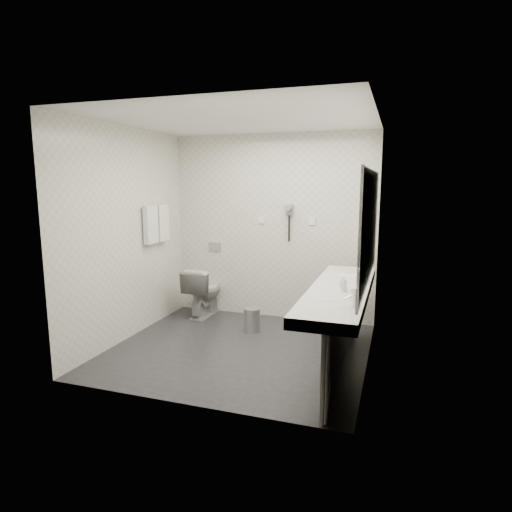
% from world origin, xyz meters
% --- Properties ---
extents(floor, '(2.80, 2.80, 0.00)m').
position_xyz_m(floor, '(0.00, 0.00, 0.00)').
color(floor, '#242428').
rests_on(floor, ground).
extents(ceiling, '(2.80, 2.80, 0.00)m').
position_xyz_m(ceiling, '(0.00, 0.00, 2.50)').
color(ceiling, white).
rests_on(ceiling, wall_back).
extents(wall_back, '(2.80, 0.00, 2.80)m').
position_xyz_m(wall_back, '(0.00, 1.30, 1.25)').
color(wall_back, silver).
rests_on(wall_back, floor).
extents(wall_front, '(2.80, 0.00, 2.80)m').
position_xyz_m(wall_front, '(0.00, -1.30, 1.25)').
color(wall_front, silver).
rests_on(wall_front, floor).
extents(wall_left, '(0.00, 2.60, 2.60)m').
position_xyz_m(wall_left, '(-1.40, 0.00, 1.25)').
color(wall_left, silver).
rests_on(wall_left, floor).
extents(wall_right, '(0.00, 2.60, 2.60)m').
position_xyz_m(wall_right, '(1.40, 0.00, 1.25)').
color(wall_right, silver).
rests_on(wall_right, floor).
extents(vanity_counter, '(0.55, 2.20, 0.10)m').
position_xyz_m(vanity_counter, '(1.12, -0.20, 0.80)').
color(vanity_counter, white).
rests_on(vanity_counter, floor).
extents(vanity_panel, '(0.03, 2.15, 0.75)m').
position_xyz_m(vanity_panel, '(1.15, -0.20, 0.38)').
color(vanity_panel, gray).
rests_on(vanity_panel, floor).
extents(vanity_post_near, '(0.06, 0.06, 0.75)m').
position_xyz_m(vanity_post_near, '(1.18, -1.24, 0.38)').
color(vanity_post_near, silver).
rests_on(vanity_post_near, floor).
extents(vanity_post_far, '(0.06, 0.06, 0.75)m').
position_xyz_m(vanity_post_far, '(1.18, 0.84, 0.38)').
color(vanity_post_far, silver).
rests_on(vanity_post_far, floor).
extents(mirror, '(0.02, 2.20, 1.05)m').
position_xyz_m(mirror, '(1.39, -0.20, 1.45)').
color(mirror, '#B2BCC6').
rests_on(mirror, wall_right).
extents(basin_near, '(0.40, 0.31, 0.05)m').
position_xyz_m(basin_near, '(1.12, -0.85, 0.83)').
color(basin_near, white).
rests_on(basin_near, vanity_counter).
extents(basin_far, '(0.40, 0.31, 0.05)m').
position_xyz_m(basin_far, '(1.12, 0.45, 0.83)').
color(basin_far, white).
rests_on(basin_far, vanity_counter).
extents(faucet_near, '(0.04, 0.04, 0.15)m').
position_xyz_m(faucet_near, '(1.32, -0.85, 0.92)').
color(faucet_near, silver).
rests_on(faucet_near, vanity_counter).
extents(faucet_far, '(0.04, 0.04, 0.15)m').
position_xyz_m(faucet_far, '(1.32, 0.45, 0.92)').
color(faucet_far, silver).
rests_on(faucet_far, vanity_counter).
extents(soap_bottle_a, '(0.07, 0.07, 0.11)m').
position_xyz_m(soap_bottle_a, '(1.16, -0.24, 0.91)').
color(soap_bottle_a, silver).
rests_on(soap_bottle_a, vanity_counter).
extents(soap_bottle_c, '(0.05, 0.05, 0.13)m').
position_xyz_m(soap_bottle_c, '(1.19, -0.35, 0.92)').
color(soap_bottle_c, silver).
rests_on(soap_bottle_c, vanity_counter).
extents(glass_left, '(0.07, 0.07, 0.10)m').
position_xyz_m(glass_left, '(1.30, 0.05, 0.90)').
color(glass_left, silver).
rests_on(glass_left, vanity_counter).
extents(glass_right, '(0.07, 0.07, 0.12)m').
position_xyz_m(glass_right, '(1.35, 0.13, 0.91)').
color(glass_right, silver).
rests_on(glass_right, vanity_counter).
extents(toilet, '(0.40, 0.69, 0.69)m').
position_xyz_m(toilet, '(-0.92, 1.03, 0.35)').
color(toilet, white).
rests_on(toilet, floor).
extents(flush_plate, '(0.18, 0.02, 0.12)m').
position_xyz_m(flush_plate, '(-0.85, 1.29, 0.95)').
color(flush_plate, '#B2B5BA').
rests_on(flush_plate, wall_back).
extents(pedal_bin, '(0.23, 0.23, 0.28)m').
position_xyz_m(pedal_bin, '(-0.05, 0.60, 0.14)').
color(pedal_bin, '#B2B5BA').
rests_on(pedal_bin, floor).
extents(bin_lid, '(0.20, 0.20, 0.02)m').
position_xyz_m(bin_lid, '(-0.05, 0.60, 0.29)').
color(bin_lid, '#B2B5BA').
rests_on(bin_lid, pedal_bin).
extents(towel_rail, '(0.02, 0.62, 0.02)m').
position_xyz_m(towel_rail, '(-1.35, 0.55, 1.55)').
color(towel_rail, silver).
rests_on(towel_rail, wall_left).
extents(towel_near, '(0.07, 0.24, 0.48)m').
position_xyz_m(towel_near, '(-1.34, 0.41, 1.33)').
color(towel_near, white).
rests_on(towel_near, towel_rail).
extents(towel_far, '(0.07, 0.24, 0.48)m').
position_xyz_m(towel_far, '(-1.34, 0.69, 1.33)').
color(towel_far, white).
rests_on(towel_far, towel_rail).
extents(dryer_cradle, '(0.10, 0.04, 0.14)m').
position_xyz_m(dryer_cradle, '(0.25, 1.27, 1.50)').
color(dryer_cradle, gray).
rests_on(dryer_cradle, wall_back).
extents(dryer_barrel, '(0.08, 0.14, 0.08)m').
position_xyz_m(dryer_barrel, '(0.25, 1.20, 1.53)').
color(dryer_barrel, gray).
rests_on(dryer_barrel, dryer_cradle).
extents(dryer_cord, '(0.02, 0.02, 0.35)m').
position_xyz_m(dryer_cord, '(0.25, 1.26, 1.25)').
color(dryer_cord, black).
rests_on(dryer_cord, dryer_cradle).
extents(switch_plate_a, '(0.09, 0.02, 0.09)m').
position_xyz_m(switch_plate_a, '(-0.15, 1.29, 1.35)').
color(switch_plate_a, white).
rests_on(switch_plate_a, wall_back).
extents(switch_plate_b, '(0.09, 0.02, 0.09)m').
position_xyz_m(switch_plate_b, '(0.55, 1.29, 1.35)').
color(switch_plate_b, white).
rests_on(switch_plate_b, wall_back).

